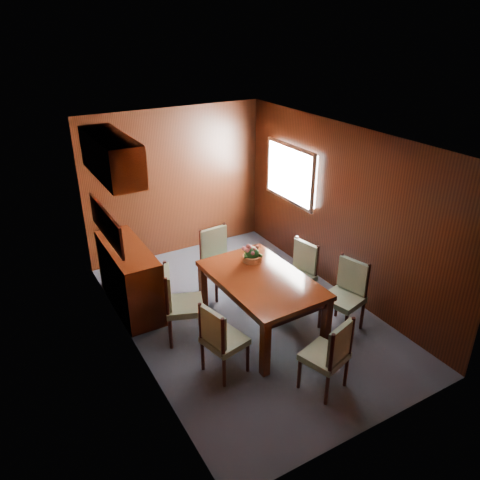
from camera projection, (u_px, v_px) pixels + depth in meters
ground at (246, 315)px, 6.29m from camera, size 4.50×4.50×0.00m
room_shell at (226, 195)px, 5.80m from camera, size 3.06×4.52×2.41m
sideboard at (130, 277)px, 6.32m from camera, size 0.48×1.40×0.90m
dining_table at (261, 285)px, 5.76m from camera, size 1.04×1.63×0.75m
chair_left_near at (220, 337)px, 5.07m from camera, size 0.49×0.50×0.89m
chair_left_far at (178, 300)px, 5.63m from camera, size 0.58×0.59×0.98m
chair_right_near at (347, 291)px, 5.86m from camera, size 0.52×0.54×0.94m
chair_right_far at (300, 270)px, 6.37m from camera, size 0.49×0.50×0.91m
chair_head at (330, 353)px, 4.83m from camera, size 0.52×0.51×0.89m
chair_foot at (218, 257)px, 6.65m from camera, size 0.50×0.48×0.97m
flower_centerpiece at (252, 252)px, 6.05m from camera, size 0.27×0.27×0.27m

